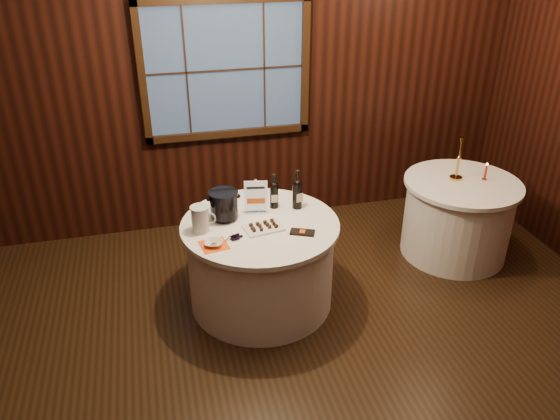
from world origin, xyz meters
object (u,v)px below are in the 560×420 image
object	(u,v)px
main_table	(261,263)
port_bottle_left	(274,193)
brass_candlestick	(458,164)
port_bottle_right	(297,192)
chocolate_box	(302,232)
chocolate_plate	(263,227)
side_table	(457,218)
red_candle	(485,173)
ice_bucket	(224,205)
cracker_bowl	(214,243)
grape_bunch	(236,237)
glass_pitcher	(201,219)
sign_stand	(256,202)

from	to	relation	value
main_table	port_bottle_left	xyz separation A→B (m)	(0.17, 0.24, 0.51)
port_bottle_left	brass_candlestick	world-z (taller)	brass_candlestick
port_bottle_right	chocolate_box	world-z (taller)	port_bottle_right
chocolate_box	chocolate_plate	bearing A→B (deg)	177.63
side_table	red_candle	world-z (taller)	red_candle
ice_bucket	brass_candlestick	distance (m)	2.24
port_bottle_right	cracker_bowl	bearing A→B (deg)	-166.59
grape_bunch	glass_pitcher	world-z (taller)	glass_pitcher
main_table	ice_bucket	world-z (taller)	ice_bucket
brass_candlestick	chocolate_plate	bearing A→B (deg)	-166.47
chocolate_plate	side_table	bearing A→B (deg)	11.26
chocolate_box	brass_candlestick	bearing A→B (deg)	44.26
red_candle	chocolate_plate	bearing A→B (deg)	-170.15
grape_bunch	red_candle	distance (m)	2.48
grape_bunch	cracker_bowl	size ratio (longest dim) A/B	1.19
sign_stand	ice_bucket	world-z (taller)	sign_stand
grape_bunch	glass_pitcher	distance (m)	0.32
grape_bunch	brass_candlestick	bearing A→B (deg)	14.72
main_table	side_table	distance (m)	2.02
cracker_bowl	red_candle	xyz separation A→B (m)	(2.61, 0.53, 0.05)
main_table	grape_bunch	world-z (taller)	grape_bunch
port_bottle_right	chocolate_box	distance (m)	0.45
chocolate_plate	red_candle	bearing A→B (deg)	9.85
side_table	red_candle	distance (m)	0.50
grape_bunch	chocolate_plate	bearing A→B (deg)	24.10
cracker_bowl	main_table	bearing A→B (deg)	31.29
red_candle	chocolate_box	bearing A→B (deg)	-164.82
glass_pitcher	side_table	bearing A→B (deg)	19.79
chocolate_box	cracker_bowl	size ratio (longest dim) A/B	1.40
port_bottle_right	cracker_bowl	xyz separation A→B (m)	(-0.77, -0.43, -0.13)
red_candle	brass_candlestick	bearing A→B (deg)	160.22
side_table	chocolate_box	size ratio (longest dim) A/B	5.68
side_table	port_bottle_left	distance (m)	1.90
side_table	grape_bunch	world-z (taller)	grape_bunch
side_table	ice_bucket	xyz separation A→B (m)	(-2.26, -0.16, 0.51)
brass_candlestick	port_bottle_right	bearing A→B (deg)	-173.20
main_table	glass_pitcher	world-z (taller)	glass_pitcher
ice_bucket	glass_pitcher	bearing A→B (deg)	-144.76
port_bottle_right	brass_candlestick	bearing A→B (deg)	-9.04
main_table	port_bottle_right	bearing A→B (deg)	26.87
chocolate_plate	chocolate_box	xyz separation A→B (m)	(0.28, -0.14, -0.01)
port_bottle_left	red_candle	bearing A→B (deg)	9.67
port_bottle_left	grape_bunch	size ratio (longest dim) A/B	1.89
ice_bucket	glass_pitcher	distance (m)	0.25
side_table	port_bottle_right	size ratio (longest dim) A/B	3.15
glass_pitcher	red_candle	world-z (taller)	glass_pitcher
ice_bucket	cracker_bowl	distance (m)	0.42
red_candle	cracker_bowl	bearing A→B (deg)	-168.49
ice_bucket	red_candle	bearing A→B (deg)	3.39
sign_stand	port_bottle_right	world-z (taller)	port_bottle_right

